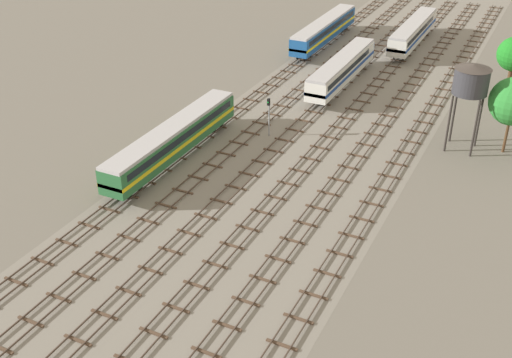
{
  "coord_description": "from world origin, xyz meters",
  "views": [
    {
      "loc": [
        23.98,
        -14.02,
        32.3
      ],
      "look_at": [
        0.0,
        34.65,
        1.5
      ],
      "focal_mm": 44.67,
      "sensor_mm": 36.0,
      "label": 1
    }
  ],
  "objects_px": {
    "passenger_coach_far_left_nearest": "(173,138)",
    "diesel_railcar_centre_midfar": "(413,31)",
    "diesel_railcar_centre_left_near": "(342,68)",
    "water_tower": "(471,80)",
    "signal_post_nearest": "(269,111)",
    "passenger_coach_far_left_mid": "(324,29)"
  },
  "relations": [
    {
      "from": "diesel_railcar_centre_midfar",
      "to": "water_tower",
      "type": "distance_m",
      "value": 37.1
    },
    {
      "from": "diesel_railcar_centre_midfar",
      "to": "signal_post_nearest",
      "type": "height_order",
      "value": "signal_post_nearest"
    },
    {
      "from": "passenger_coach_far_left_nearest",
      "to": "water_tower",
      "type": "distance_m",
      "value": 32.31
    },
    {
      "from": "diesel_railcar_centre_left_near",
      "to": "passenger_coach_far_left_nearest",
      "type": "bearing_deg",
      "value": -106.99
    },
    {
      "from": "passenger_coach_far_left_nearest",
      "to": "water_tower",
      "type": "height_order",
      "value": "water_tower"
    },
    {
      "from": "passenger_coach_far_left_mid",
      "to": "water_tower",
      "type": "bearing_deg",
      "value": -46.31
    },
    {
      "from": "passenger_coach_far_left_mid",
      "to": "water_tower",
      "type": "xyz_separation_m",
      "value": [
        27.24,
        -28.52,
        5.47
      ]
    },
    {
      "from": "passenger_coach_far_left_mid",
      "to": "signal_post_nearest",
      "type": "relative_size",
      "value": 4.62
    },
    {
      "from": "water_tower",
      "to": "signal_post_nearest",
      "type": "xyz_separation_m",
      "value": [
        -20.66,
        -6.51,
        -5.03
      ]
    },
    {
      "from": "diesel_railcar_centre_midfar",
      "to": "water_tower",
      "type": "relative_size",
      "value": 2.08
    },
    {
      "from": "diesel_railcar_centre_left_near",
      "to": "water_tower",
      "type": "bearing_deg",
      "value": -33.56
    },
    {
      "from": "diesel_railcar_centre_midfar",
      "to": "passenger_coach_far_left_mid",
      "type": "bearing_deg",
      "value": -157.82
    },
    {
      "from": "diesel_railcar_centre_left_near",
      "to": "diesel_railcar_centre_midfar",
      "type": "xyz_separation_m",
      "value": [
        4.39,
        21.64,
        0.0
      ]
    },
    {
      "from": "passenger_coach_far_left_nearest",
      "to": "signal_post_nearest",
      "type": "distance_m",
      "value": 11.96
    },
    {
      "from": "passenger_coach_far_left_nearest",
      "to": "diesel_railcar_centre_left_near",
      "type": "distance_m",
      "value": 30.05
    },
    {
      "from": "water_tower",
      "to": "passenger_coach_far_left_mid",
      "type": "bearing_deg",
      "value": 133.69
    },
    {
      "from": "passenger_coach_far_left_nearest",
      "to": "signal_post_nearest",
      "type": "xyz_separation_m",
      "value": [
        6.58,
        9.97,
        0.45
      ]
    },
    {
      "from": "passenger_coach_far_left_nearest",
      "to": "diesel_railcar_centre_midfar",
      "type": "xyz_separation_m",
      "value": [
        13.17,
        50.37,
        -0.02
      ]
    },
    {
      "from": "signal_post_nearest",
      "to": "diesel_railcar_centre_midfar",
      "type": "bearing_deg",
      "value": 80.74
    },
    {
      "from": "water_tower",
      "to": "signal_post_nearest",
      "type": "bearing_deg",
      "value": -162.5
    },
    {
      "from": "diesel_railcar_centre_left_near",
      "to": "diesel_railcar_centre_midfar",
      "type": "height_order",
      "value": "same"
    },
    {
      "from": "passenger_coach_far_left_nearest",
      "to": "diesel_railcar_centre_midfar",
      "type": "distance_m",
      "value": 52.06
    }
  ]
}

